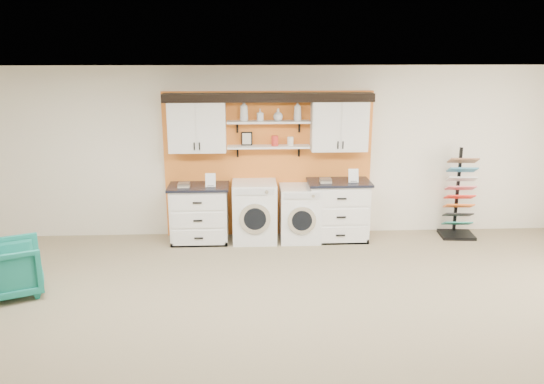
{
  "coord_description": "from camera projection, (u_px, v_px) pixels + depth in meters",
  "views": [
    {
      "loc": [
        -0.35,
        -4.6,
        3.06
      ],
      "look_at": [
        -0.02,
        2.3,
        1.18
      ],
      "focal_mm": 35.0,
      "sensor_mm": 36.0,
      "label": 1
    }
  ],
  "objects": [
    {
      "name": "shelf_upper",
      "position": [
        269.0,
        122.0,
        8.41
      ],
      "size": [
        1.32,
        0.28,
        0.03
      ],
      "primitive_type": "cube",
      "color": "white",
      "rests_on": "wall_back"
    },
    {
      "name": "base_cabinet_left",
      "position": [
        200.0,
        213.0,
        8.58
      ],
      "size": [
        0.96,
        0.66,
        0.94
      ],
      "color": "white",
      "rests_on": "floor"
    },
    {
      "name": "base_cabinet_right",
      "position": [
        338.0,
        210.0,
        8.68
      ],
      "size": [
        1.01,
        0.66,
        0.99
      ],
      "color": "white",
      "rests_on": "floor"
    },
    {
      "name": "shelf_lower",
      "position": [
        269.0,
        147.0,
        8.51
      ],
      "size": [
        1.32,
        0.28,
        0.03
      ],
      "primitive_type": "cube",
      "color": "white",
      "rests_on": "wall_back"
    },
    {
      "name": "soap_bottle_d",
      "position": [
        298.0,
        111.0,
        8.38
      ],
      "size": [
        0.17,
        0.17,
        0.32
      ],
      "primitive_type": "imported",
      "rotation": [
        0.0,
        0.0,
        -1.01
      ],
      "color": "silver",
      "rests_on": "shelf_upper"
    },
    {
      "name": "wall_back",
      "position": [
        268.0,
        152.0,
        8.74
      ],
      "size": [
        10.0,
        0.0,
        10.0
      ],
      "primitive_type": "plane",
      "rotation": [
        1.57,
        0.0,
        0.0
      ],
      "color": "silver",
      "rests_on": "floor"
    },
    {
      "name": "soap_bottle_c",
      "position": [
        278.0,
        115.0,
        8.38
      ],
      "size": [
        0.19,
        0.19,
        0.19
      ],
      "primitive_type": "imported",
      "rotation": [
        0.0,
        0.0,
        -0.33
      ],
      "color": "silver",
      "rests_on": "shelf_upper"
    },
    {
      "name": "ceiling",
      "position": [
        287.0,
        80.0,
        4.52
      ],
      "size": [
        10.0,
        10.0,
        0.0
      ],
      "primitive_type": "plane",
      "rotation": [
        3.14,
        0.0,
        0.0
      ],
      "color": "white",
      "rests_on": "wall_back"
    },
    {
      "name": "floor",
      "position": [
        285.0,
        368.0,
        5.25
      ],
      "size": [
        10.0,
        10.0,
        0.0
      ],
      "primitive_type": "plane",
      "color": "#86765A",
      "rests_on": "ground"
    },
    {
      "name": "sample_rack",
      "position": [
        458.0,
        208.0,
        8.81
      ],
      "size": [
        0.58,
        0.5,
        1.49
      ],
      "rotation": [
        0.0,
        0.0,
        -0.09
      ],
      "color": "black",
      "rests_on": "floor"
    },
    {
      "name": "upper_cabinet_right",
      "position": [
        339.0,
        125.0,
        8.47
      ],
      "size": [
        0.9,
        0.35,
        0.84
      ],
      "color": "white",
      "rests_on": "wall_back"
    },
    {
      "name": "dryer",
      "position": [
        300.0,
        213.0,
        8.66
      ],
      "size": [
        0.65,
        0.71,
        0.9
      ],
      "color": "white",
      "rests_on": "floor"
    },
    {
      "name": "washer",
      "position": [
        255.0,
        211.0,
        8.62
      ],
      "size": [
        0.7,
        0.71,
        0.98
      ],
      "color": "white",
      "rests_on": "floor"
    },
    {
      "name": "canister_cream",
      "position": [
        290.0,
        141.0,
        8.5
      ],
      "size": [
        0.1,
        0.1,
        0.14
      ],
      "primitive_type": "cylinder",
      "color": "silver",
      "rests_on": "shelf_lower"
    },
    {
      "name": "accent_panel",
      "position": [
        268.0,
        165.0,
        8.76
      ],
      "size": [
        3.4,
        0.07,
        2.4
      ],
      "primitive_type": "cube",
      "color": "orange",
      "rests_on": "wall_back"
    },
    {
      "name": "soap_bottle_a",
      "position": [
        244.0,
        110.0,
        8.34
      ],
      "size": [
        0.15,
        0.15,
        0.34
      ],
      "primitive_type": "imported",
      "rotation": [
        0.0,
        0.0,
        0.16
      ],
      "color": "silver",
      "rests_on": "shelf_upper"
    },
    {
      "name": "crown_molding",
      "position": [
        269.0,
        96.0,
        8.31
      ],
      "size": [
        3.3,
        0.41,
        0.13
      ],
      "color": "black",
      "rests_on": "wall_back"
    },
    {
      "name": "picture_frame",
      "position": [
        247.0,
        139.0,
        8.51
      ],
      "size": [
        0.18,
        0.02,
        0.22
      ],
      "color": "black",
      "rests_on": "shelf_lower"
    },
    {
      "name": "armchair",
      "position": [
        10.0,
        269.0,
        6.75
      ],
      "size": [
        0.99,
        0.98,
        0.69
      ],
      "primitive_type": "imported",
      "rotation": [
        0.0,
        0.0,
        1.98
      ],
      "color": "#157C6D",
      "rests_on": "floor"
    },
    {
      "name": "upper_cabinet_left",
      "position": [
        197.0,
        126.0,
        8.36
      ],
      "size": [
        0.9,
        0.35,
        0.84
      ],
      "color": "white",
      "rests_on": "wall_back"
    },
    {
      "name": "canister_red",
      "position": [
        275.0,
        141.0,
        8.49
      ],
      "size": [
        0.11,
        0.11,
        0.16
      ],
      "primitive_type": "cylinder",
      "color": "red",
      "rests_on": "shelf_lower"
    },
    {
      "name": "soap_bottle_b",
      "position": [
        260.0,
        115.0,
        8.37
      ],
      "size": [
        0.11,
        0.11,
        0.19
      ],
      "primitive_type": "imported",
      "rotation": [
        0.0,
        0.0,
        3.39
      ],
      "color": "silver",
      "rests_on": "shelf_upper"
    }
  ]
}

